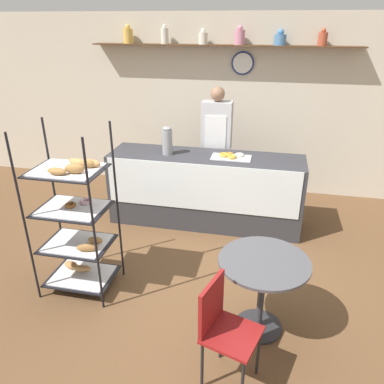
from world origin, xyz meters
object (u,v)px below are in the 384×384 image
(donut_tray_counter, at_px, (231,156))
(person_worker, at_px, (216,144))
(coffee_carafe, at_px, (167,141))
(cafe_chair, at_px, (222,323))
(cafe_table, at_px, (263,278))
(pastry_rack, at_px, (76,221))

(donut_tray_counter, bearing_deg, person_worker, 117.52)
(coffee_carafe, xyz_separation_m, donut_tray_counter, (0.83, 0.03, -0.16))
(person_worker, height_order, cafe_chair, person_worker)
(cafe_chair, relative_size, coffee_carafe, 2.39)
(person_worker, bearing_deg, cafe_table, -71.65)
(pastry_rack, bearing_deg, cafe_chair, -26.99)
(coffee_carafe, bearing_deg, pastry_rack, -106.45)
(person_worker, bearing_deg, cafe_chair, -80.07)
(coffee_carafe, relative_size, donut_tray_counter, 0.73)
(cafe_chair, relative_size, donut_tray_counter, 1.75)
(cafe_table, bearing_deg, person_worker, 108.35)
(person_worker, bearing_deg, donut_tray_counter, -62.48)
(cafe_table, height_order, coffee_carafe, coffee_carafe)
(person_worker, bearing_deg, coffee_carafe, -135.88)
(pastry_rack, xyz_separation_m, cafe_chair, (1.56, -0.80, -0.24))
(cafe_table, xyz_separation_m, coffee_carafe, (-1.35, 1.83, 0.59))
(pastry_rack, relative_size, cafe_chair, 1.96)
(donut_tray_counter, bearing_deg, pastry_rack, -128.32)
(pastry_rack, xyz_separation_m, coffee_carafe, (0.48, 1.62, 0.36))
(cafe_table, relative_size, cafe_chair, 0.88)
(cafe_chair, distance_m, donut_tray_counter, 2.50)
(cafe_table, xyz_separation_m, donut_tray_counter, (-0.52, 1.86, 0.43))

